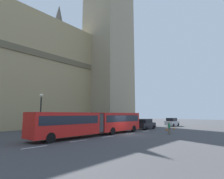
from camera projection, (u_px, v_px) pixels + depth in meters
name	position (u px, v px, depth m)	size (l,w,h in m)	color
ground_plane	(125.00, 134.00, 24.27)	(160.00, 160.00, 0.00)	#424244
lane_centre_marking	(95.00, 139.00, 19.97)	(25.20, 0.16, 0.01)	silver
articulated_bus	(95.00, 122.00, 22.98)	(17.15, 2.54, 2.90)	red
sedan_lead	(146.00, 124.00, 32.76)	(4.40, 1.86, 1.85)	black
sedan_trailing	(172.00, 122.00, 41.10)	(4.40, 1.86, 1.85)	#B7B7BC
traffic_cone_west	(167.00, 129.00, 29.88)	(0.36, 0.36, 0.58)	black
traffic_cone_middle	(174.00, 128.00, 32.15)	(0.36, 0.36, 0.58)	black
street_lamp	(41.00, 111.00, 22.23)	(0.44, 0.44, 5.27)	black
pedestrian_near_cones	(169.00, 127.00, 24.42)	(0.46, 0.43, 1.69)	#726651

